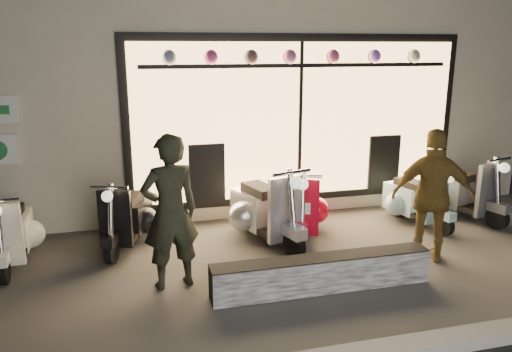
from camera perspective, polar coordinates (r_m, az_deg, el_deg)
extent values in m
plane|color=#383533|center=(6.35, 3.72, -10.39)|extent=(40.00, 40.00, 0.00)
cube|color=beige|center=(10.64, -4.70, 10.85)|extent=(10.00, 6.00, 4.00)
cube|color=black|center=(7.97, 4.92, 6.38)|extent=(5.45, 0.06, 2.65)
cube|color=#FFBF6B|center=(7.94, 5.02, 6.34)|extent=(5.20, 0.04, 2.40)
cube|color=black|center=(7.82, 5.26, 12.47)|extent=(4.90, 0.06, 0.06)
cube|color=black|center=(5.77, 7.57, -10.96)|extent=(2.55, 0.28, 0.40)
cylinder|color=black|center=(6.55, 4.40, -7.85)|extent=(0.21, 0.38, 0.37)
cylinder|color=black|center=(7.40, -0.42, -5.13)|extent=(0.23, 0.39, 0.37)
cube|color=#B2B1B6|center=(6.58, 3.34, -3.82)|extent=(0.50, 0.21, 0.88)
cube|color=#B2B1B6|center=(7.24, 0.01, -3.69)|extent=(0.64, 0.85, 0.50)
cube|color=black|center=(7.06, 0.46, -1.60)|extent=(0.46, 0.66, 0.13)
sphere|color=#FFF2CC|center=(6.27, 4.60, -0.75)|extent=(0.20, 0.20, 0.16)
cylinder|color=black|center=(6.80, 5.22, -7.18)|extent=(0.21, 0.34, 0.33)
cylinder|color=black|center=(7.71, 5.45, -4.51)|extent=(0.23, 0.35, 0.33)
cube|color=red|center=(6.86, 5.35, -3.59)|extent=(0.44, 0.23, 0.80)
cube|color=red|center=(7.55, 5.46, -3.28)|extent=(0.63, 0.79, 0.45)
cube|color=black|center=(7.38, 5.49, -1.49)|extent=(0.45, 0.61, 0.12)
sphere|color=#FFF2CC|center=(6.54, 5.37, -1.00)|extent=(0.19, 0.19, 0.15)
cylinder|color=black|center=(6.66, -16.17, -8.26)|extent=(0.20, 0.33, 0.32)
cylinder|color=black|center=(7.47, -13.60, -5.55)|extent=(0.21, 0.34, 0.32)
cube|color=black|center=(6.70, -15.79, -4.74)|extent=(0.43, 0.21, 0.77)
cube|color=black|center=(7.33, -13.92, -4.35)|extent=(0.59, 0.75, 0.43)
cube|color=black|center=(7.16, -14.29, -2.60)|extent=(0.42, 0.58, 0.11)
sphere|color=#FFF2CC|center=(6.41, -16.65, -2.25)|extent=(0.18, 0.18, 0.14)
cylinder|color=black|center=(6.56, -26.87, -9.66)|extent=(0.10, 0.32, 0.32)
cylinder|color=black|center=(7.42, -25.65, -6.77)|extent=(0.12, 0.32, 0.32)
cube|color=#EEE3C2|center=(6.61, -26.95, -6.06)|extent=(0.43, 0.08, 0.77)
cube|color=#EEE3C2|center=(7.27, -25.93, -5.57)|extent=(0.42, 0.67, 0.43)
cube|color=black|center=(7.10, -26.27, -3.82)|extent=(0.28, 0.53, 0.11)
cylinder|color=black|center=(7.80, 20.72, -5.28)|extent=(0.15, 0.32, 0.31)
cylinder|color=black|center=(8.40, 16.19, -3.50)|extent=(0.17, 0.33, 0.31)
cube|color=#86B4BE|center=(7.82, 19.93, -2.42)|extent=(0.42, 0.15, 0.75)
cube|color=#86B4BE|center=(8.28, 16.70, -2.41)|extent=(0.51, 0.71, 0.42)
cube|color=black|center=(8.15, 17.27, -0.85)|extent=(0.36, 0.55, 0.11)
sphere|color=#FFF2CC|center=(7.59, 21.25, -0.23)|extent=(0.16, 0.16, 0.14)
cylinder|color=black|center=(8.38, 25.86, -4.36)|extent=(0.19, 0.36, 0.34)
cylinder|color=black|center=(8.92, 20.49, -2.70)|extent=(0.21, 0.36, 0.34)
cube|color=#5B5E63|center=(8.38, 24.95, -1.44)|extent=(0.46, 0.20, 0.83)
cube|color=#5B5E63|center=(8.81, 21.12, -1.55)|extent=(0.61, 0.80, 0.46)
cube|color=black|center=(8.68, 21.81, 0.09)|extent=(0.43, 0.62, 0.12)
sphere|color=#FFF2CC|center=(8.17, 26.52, 0.85)|extent=(0.19, 0.19, 0.15)
imported|color=black|center=(5.64, -9.78, -4.11)|extent=(0.72, 0.55, 1.78)
imported|color=brown|center=(6.64, 19.58, -2.21)|extent=(1.09, 0.80, 1.71)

